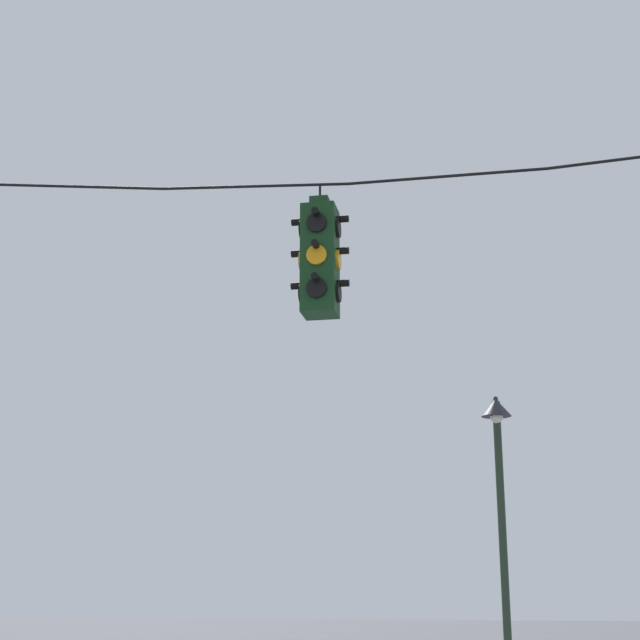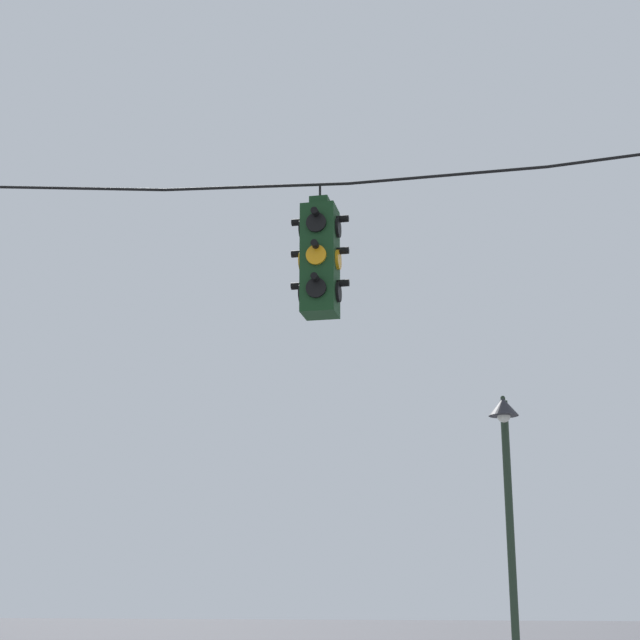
% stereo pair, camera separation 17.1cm
% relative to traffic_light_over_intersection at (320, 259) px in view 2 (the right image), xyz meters
% --- Properties ---
extents(span_wire, '(13.69, 0.03, 0.65)m').
position_rel_traffic_light_over_intersection_xyz_m(span_wire, '(1.27, 0.00, 0.99)').
color(span_wire, black).
extents(traffic_light_over_intersection, '(0.58, 0.58, 1.37)m').
position_rel_traffic_light_over_intersection_xyz_m(traffic_light_over_intersection, '(0.00, 0.00, 0.00)').
color(traffic_light_over_intersection, '#143819').
extents(street_lamp, '(0.45, 0.78, 5.36)m').
position_rel_traffic_light_over_intersection_xyz_m(street_lamp, '(1.61, 5.99, -1.85)').
color(street_lamp, '#233323').
rests_on(street_lamp, ground_plane).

